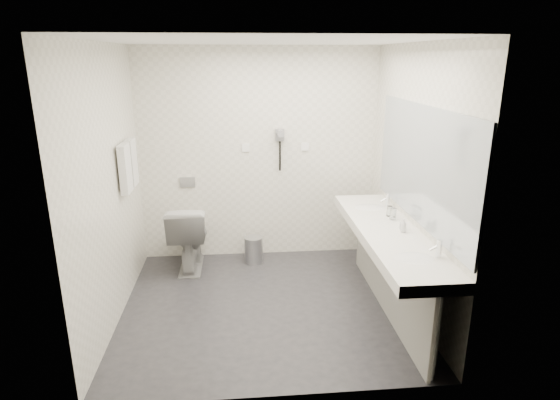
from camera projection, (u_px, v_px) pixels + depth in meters
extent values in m
plane|color=#2A292E|center=(266.00, 305.00, 4.62)|extent=(2.80, 2.80, 0.00)
plane|color=white|center=(264.00, 41.00, 3.88)|extent=(2.80, 2.80, 0.00)
plane|color=white|center=(259.00, 156.00, 5.48)|extent=(2.80, 0.00, 2.80)
plane|color=white|center=(277.00, 237.00, 3.01)|extent=(2.80, 0.00, 2.80)
plane|color=white|center=(109.00, 188.00, 4.12)|extent=(0.00, 2.60, 2.60)
plane|color=white|center=(413.00, 181.00, 4.37)|extent=(0.00, 2.60, 2.60)
cube|color=white|center=(388.00, 234.00, 4.29)|extent=(0.55, 2.20, 0.10)
cube|color=gray|center=(388.00, 275.00, 4.41)|extent=(0.03, 2.15, 0.75)
cylinder|color=silver|center=(435.00, 338.00, 3.43)|extent=(0.06, 0.06, 0.75)
cylinder|color=silver|center=(362.00, 235.00, 5.41)|extent=(0.06, 0.06, 0.75)
cube|color=#B2BCC6|center=(422.00, 165.00, 4.12)|extent=(0.02, 2.20, 1.05)
ellipsoid|color=white|center=(414.00, 260.00, 3.66)|extent=(0.40, 0.31, 0.05)
ellipsoid|color=white|center=(369.00, 209.00, 4.89)|extent=(0.40, 0.31, 0.05)
cylinder|color=silver|center=(439.00, 248.00, 3.65)|extent=(0.04, 0.04, 0.15)
cylinder|color=silver|center=(388.00, 200.00, 4.88)|extent=(0.04, 0.04, 0.15)
imported|color=white|center=(403.00, 224.00, 4.25)|extent=(0.06, 0.06, 0.10)
imported|color=white|center=(404.00, 226.00, 4.17)|extent=(0.07, 0.07, 0.13)
cylinder|color=silver|center=(393.00, 214.00, 4.50)|extent=(0.07, 0.07, 0.12)
cylinder|color=silver|center=(389.00, 211.00, 4.60)|extent=(0.07, 0.07, 0.10)
imported|color=white|center=(189.00, 236.00, 5.35)|extent=(0.44, 0.77, 0.78)
cube|color=#B2B5BA|center=(187.00, 182.00, 5.48)|extent=(0.18, 0.02, 0.12)
cylinder|color=#B2B5BA|center=(254.00, 250.00, 5.54)|extent=(0.28, 0.28, 0.31)
cylinder|color=#B2B5BA|center=(253.00, 238.00, 5.49)|extent=(0.22, 0.22, 0.02)
cylinder|color=silver|center=(125.00, 144.00, 4.56)|extent=(0.02, 0.62, 0.02)
cube|color=silver|center=(125.00, 169.00, 4.50)|extent=(0.07, 0.24, 0.48)
cube|color=silver|center=(131.00, 163.00, 4.76)|extent=(0.07, 0.24, 0.48)
cube|color=gray|center=(280.00, 135.00, 5.40)|extent=(0.10, 0.04, 0.14)
cylinder|color=gray|center=(280.00, 133.00, 5.33)|extent=(0.08, 0.14, 0.08)
cylinder|color=black|center=(280.00, 156.00, 5.46)|extent=(0.02, 0.02, 0.35)
cube|color=white|center=(246.00, 148.00, 5.43)|extent=(0.09, 0.02, 0.09)
cube|color=white|center=(305.00, 147.00, 5.49)|extent=(0.09, 0.02, 0.09)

